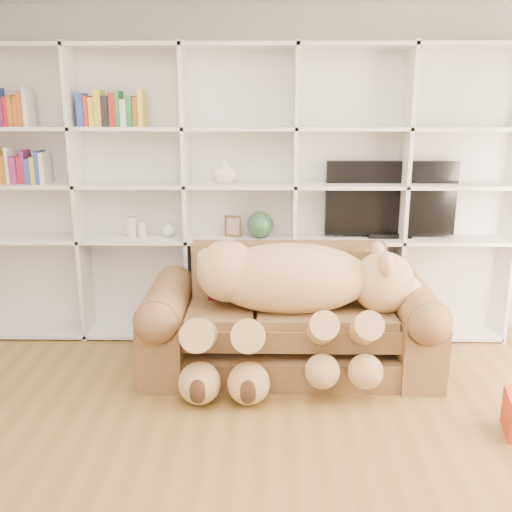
{
  "coord_description": "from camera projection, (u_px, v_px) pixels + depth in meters",
  "views": [
    {
      "loc": [
        0.2,
        -2.31,
        1.93
      ],
      "look_at": [
        0.14,
        1.63,
        0.88
      ],
      "focal_mm": 40.0,
      "sensor_mm": 36.0,
      "label": 1
    }
  ],
  "objects": [
    {
      "name": "wall_back",
      "position": [
        241.0,
        176.0,
        4.8
      ],
      "size": [
        5.0,
        0.02,
        2.7
      ],
      "primitive_type": "cube",
      "color": "silver",
      "rests_on": "floor"
    },
    {
      "name": "bookshelf",
      "position": [
        211.0,
        183.0,
        4.68
      ],
      "size": [
        4.43,
        0.35,
        2.4
      ],
      "color": "white",
      "rests_on": "floor"
    },
    {
      "name": "sofa",
      "position": [
        289.0,
        325.0,
        4.27
      ],
      "size": [
        2.12,
        0.92,
        0.89
      ],
      "color": "brown",
      "rests_on": "floor"
    },
    {
      "name": "teddy_bear",
      "position": [
        291.0,
        295.0,
        4.02
      ],
      "size": [
        1.71,
        0.91,
        0.99
      ],
      "rotation": [
        0.0,
        0.0,
        0.07
      ],
      "color": "tan",
      "rests_on": "sofa"
    },
    {
      "name": "throw_pillow",
      "position": [
        231.0,
        282.0,
        4.35
      ],
      "size": [
        0.34,
        0.19,
        0.36
      ],
      "primitive_type": "cube",
      "rotation": [
        -0.24,
        0.0,
        0.0
      ],
      "color": "maroon",
      "rests_on": "sofa"
    },
    {
      "name": "tv",
      "position": [
        390.0,
        200.0,
        4.68
      ],
      "size": [
        1.07,
        0.18,
        0.63
      ],
      "color": "black",
      "rests_on": "bookshelf"
    },
    {
      "name": "picture_frame",
      "position": [
        233.0,
        226.0,
        4.71
      ],
      "size": [
        0.14,
        0.07,
        0.18
      ],
      "primitive_type": "cube",
      "rotation": [
        0.0,
        0.0,
        -0.29
      ],
      "color": "brown",
      "rests_on": "bookshelf"
    },
    {
      "name": "green_vase",
      "position": [
        260.0,
        225.0,
        4.7
      ],
      "size": [
        0.22,
        0.22,
        0.22
      ],
      "primitive_type": "sphere",
      "color": "#2A5331",
      "rests_on": "bookshelf"
    },
    {
      "name": "figurine_tall",
      "position": [
        131.0,
        227.0,
        4.72
      ],
      "size": [
        0.1,
        0.1,
        0.17
      ],
      "primitive_type": "cylinder",
      "rotation": [
        0.0,
        0.0,
        0.26
      ],
      "color": "silver",
      "rests_on": "bookshelf"
    },
    {
      "name": "figurine_short",
      "position": [
        142.0,
        230.0,
        4.73
      ],
      "size": [
        0.09,
        0.09,
        0.13
      ],
      "primitive_type": "cylinder",
      "rotation": [
        0.0,
        0.0,
        -0.32
      ],
      "color": "silver",
      "rests_on": "bookshelf"
    },
    {
      "name": "snow_globe",
      "position": [
        168.0,
        230.0,
        4.73
      ],
      "size": [
        0.11,
        0.11,
        0.11
      ],
      "primitive_type": "sphere",
      "color": "white",
      "rests_on": "bookshelf"
    },
    {
      "name": "shelf_vase",
      "position": [
        224.0,
        171.0,
        4.59
      ],
      "size": [
        0.23,
        0.23,
        0.19
      ],
      "primitive_type": "imported",
      "rotation": [
        0.0,
        0.0,
        -0.29
      ],
      "color": "silver",
      "rests_on": "bookshelf"
    }
  ]
}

